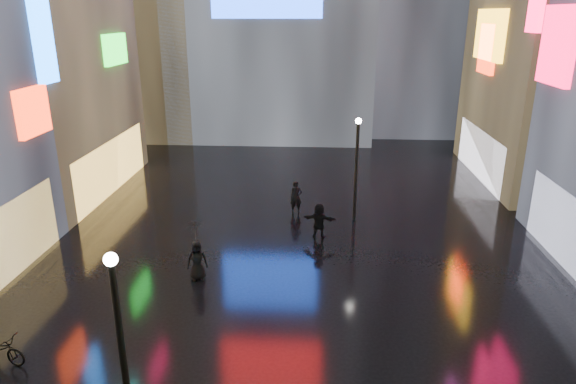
{
  "coord_description": "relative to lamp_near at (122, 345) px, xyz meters",
  "views": [
    {
      "loc": [
        0.82,
        -1.91,
        9.87
      ],
      "look_at": [
        0.0,
        12.0,
        5.0
      ],
      "focal_mm": 32.0,
      "sensor_mm": 36.0,
      "label": 1
    }
  ],
  "objects": [
    {
      "name": "ground",
      "position": [
        3.41,
        12.59,
        -2.94
      ],
      "size": [
        140.0,
        140.0,
        0.0
      ],
      "primitive_type": "plane",
      "color": "black",
      "rests_on": "ground"
    },
    {
      "name": "lamp_far",
      "position": [
        6.15,
        14.82,
        0.0
      ],
      "size": [
        0.3,
        0.3,
        5.2
      ],
      "color": "black",
      "rests_on": "ground"
    },
    {
      "name": "pedestrian_6",
      "position": [
        3.18,
        15.58,
        -2.08
      ],
      "size": [
        0.7,
        0.53,
        1.72
      ],
      "primitive_type": "imported",
      "rotation": [
        0.0,
        0.0,
        0.2
      ],
      "color": "black",
      "rests_on": "ground"
    },
    {
      "name": "pedestrian_5",
      "position": [
        4.38,
        12.57,
        -2.12
      ],
      "size": [
        1.6,
        0.77,
        1.66
      ],
      "primitive_type": "imported",
      "rotation": [
        0.0,
        0.0,
        2.95
      ],
      "color": "black",
      "rests_on": "ground"
    },
    {
      "name": "umbrella_2",
      "position": [
        -0.34,
        8.32,
        -0.93
      ],
      "size": [
        0.89,
        0.91,
        0.81
      ],
      "primitive_type": "imported",
      "rotation": [
        0.0,
        0.0,
        6.27
      ],
      "color": "black",
      "rests_on": "pedestrian_4"
    },
    {
      "name": "pedestrian_4",
      "position": [
        -0.34,
        8.32,
        -2.14
      ],
      "size": [
        0.89,
        0.69,
        1.61
      ],
      "primitive_type": "imported",
      "rotation": [
        0.0,
        0.0,
        0.25
      ],
      "color": "black",
      "rests_on": "ground"
    },
    {
      "name": "lamp_near",
      "position": [
        0.0,
        0.0,
        0.0
      ],
      "size": [
        0.3,
        0.3,
        5.2
      ],
      "color": "black",
      "rests_on": "ground"
    }
  ]
}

